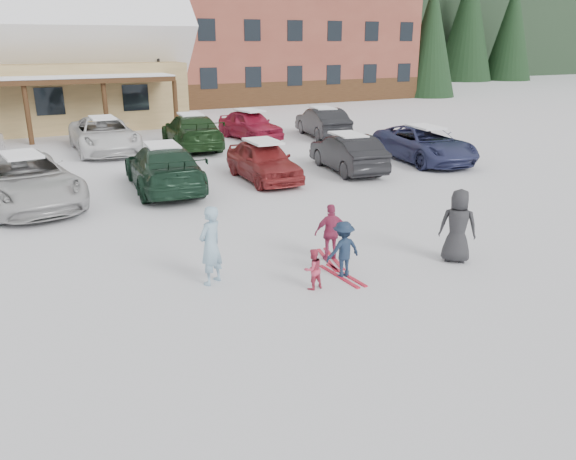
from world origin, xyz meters
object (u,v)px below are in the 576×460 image
parked_car_2 (25,180)px  parked_car_6 (424,144)px  adult_skier (211,245)px  lamp_post (159,69)px  toddler_red (313,269)px  parked_car_3 (164,167)px  child_navy (343,249)px  parked_car_4 (263,161)px  parked_car_13 (322,122)px  parked_car_11 (192,131)px  parked_car_12 (250,125)px  bystander_dark (458,226)px  child_magenta (331,232)px  parked_car_5 (347,153)px  parked_car_10 (104,135)px

parked_car_2 → parked_car_6: bearing=-9.6°
adult_skier → lamp_post: bearing=-134.2°
toddler_red → parked_car_3: bearing=-93.7°
adult_skier → child_navy: (2.59, -0.92, -0.21)m
parked_car_2 → parked_car_3: 4.23m
parked_car_2 → parked_car_6: (15.06, -0.22, -0.06)m
parked_car_4 → parked_car_6: 7.30m
parked_car_4 → parked_car_13: 9.97m
parked_car_3 → parked_car_13: size_ratio=1.15×
parked_car_11 → parked_car_13: parked_car_11 is taller
adult_skier → parked_car_11: adult_skier is taller
parked_car_6 → parked_car_12: parked_car_12 is taller
bystander_dark → parked_car_4: 9.14m
toddler_red → parked_car_4: size_ratio=0.21×
child_magenta → parked_car_2: parked_car_2 is taller
lamp_post → child_magenta: bearing=-95.7°
adult_skier → parked_car_2: bearing=-101.0°
toddler_red → parked_car_5: size_ratio=0.20×
parked_car_6 → parked_car_12: (-4.22, 8.42, 0.00)m
parked_car_4 → parked_car_5: parked_car_5 is taller
toddler_red → parked_car_4: bearing=-115.5°
parked_car_12 → bystander_dark: bearing=-107.1°
adult_skier → parked_car_10: size_ratio=0.30×
bystander_dark → parked_car_10: bearing=-31.1°
parked_car_3 → parked_car_11: 7.72m
parked_car_2 → bystander_dark: bearing=-56.9°
parked_car_3 → parked_car_6: (10.84, -0.20, -0.04)m
bystander_dark → toddler_red: bearing=41.2°
parked_car_6 → adult_skier: bearing=-140.6°
parked_car_3 → bystander_dark: bearing=118.9°
parked_car_13 → parked_car_10: bearing=6.0°
parked_car_4 → parked_car_13: parked_car_13 is taller
parked_car_4 → parked_car_10: parked_car_10 is taller
child_magenta → parked_car_4: (1.85, 7.78, 0.05)m
toddler_red → child_magenta: 1.67m
toddler_red → parked_car_2: bearing=-69.7°
toddler_red → parked_car_12: size_ratio=0.20×
parked_car_4 → parked_car_11: parked_car_11 is taller
child_magenta → bystander_dark: bearing=165.1°
child_navy → lamp_post: bearing=-99.6°
parked_car_2 → adult_skier: bearing=-78.0°
lamp_post → parked_car_10: size_ratio=1.01×
toddler_red → parked_car_3: parked_car_3 is taller
parked_car_5 → parked_car_4: bearing=5.9°
toddler_red → child_navy: bearing=-170.5°
parked_car_4 → child_magenta: bearing=-101.6°
parked_car_4 → parked_car_6: parked_car_6 is taller
parked_car_3 → toddler_red: bearing=98.3°
adult_skier → child_magenta: bearing=148.6°
adult_skier → parked_car_13: bearing=-158.7°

